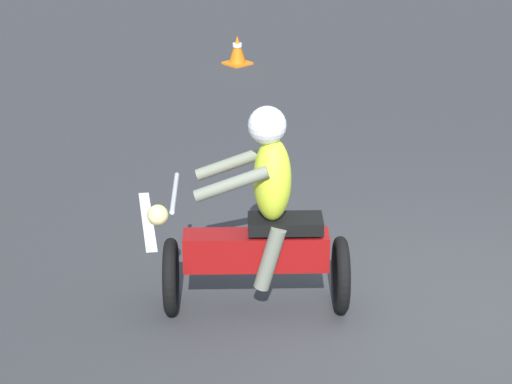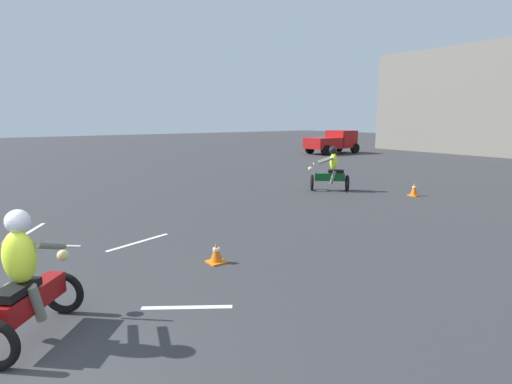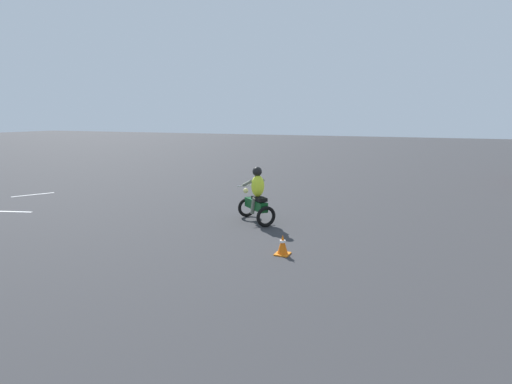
{
  "view_description": "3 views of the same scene",
  "coord_description": "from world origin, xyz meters",
  "px_view_note": "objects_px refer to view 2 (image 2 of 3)",
  "views": [
    {
      "loc": [
        -5.62,
        -3.81,
        3.9
      ],
      "look_at": [
        -1.06,
        1.17,
        1.0
      ],
      "focal_mm": 70.0,
      "sensor_mm": 36.0,
      "label": 1
    },
    {
      "loc": [
        4.24,
        0.77,
        2.7
      ],
      "look_at": [
        -3.6,
        6.37,
        0.9
      ],
      "focal_mm": 28.0,
      "sensor_mm": 36.0,
      "label": 2
    },
    {
      "loc": [
        4.49,
        16.09,
        3.1
      ],
      "look_at": [
        -6.15,
        11.57,
        0.9
      ],
      "focal_mm": 28.0,
      "sensor_mm": 36.0,
      "label": 3
    }
  ],
  "objects_px": {
    "motorcycle_rider_foreground": "(27,284)",
    "pickup_truck": "(333,141)",
    "traffic_cone_near_left": "(414,189)",
    "traffic_cone_mid_left": "(216,253)",
    "motorcycle_rider_background": "(331,172)"
  },
  "relations": [
    {
      "from": "motorcycle_rider_foreground",
      "to": "pickup_truck",
      "type": "bearing_deg",
      "value": 77.25
    },
    {
      "from": "motorcycle_rider_background",
      "to": "traffic_cone_mid_left",
      "type": "bearing_deg",
      "value": 160.43
    },
    {
      "from": "pickup_truck",
      "to": "traffic_cone_near_left",
      "type": "distance_m",
      "value": 16.78
    },
    {
      "from": "motorcycle_rider_foreground",
      "to": "traffic_cone_mid_left",
      "type": "distance_m",
      "value": 3.37
    },
    {
      "from": "motorcycle_rider_foreground",
      "to": "traffic_cone_mid_left",
      "type": "height_order",
      "value": "motorcycle_rider_foreground"
    },
    {
      "from": "motorcycle_rider_foreground",
      "to": "motorcycle_rider_background",
      "type": "bearing_deg",
      "value": 67.07
    },
    {
      "from": "motorcycle_rider_background",
      "to": "pickup_truck",
      "type": "bearing_deg",
      "value": -5.46
    },
    {
      "from": "pickup_truck",
      "to": "traffic_cone_near_left",
      "type": "xyz_separation_m",
      "value": [
        13.46,
        -10.0,
        -0.7
      ]
    },
    {
      "from": "motorcycle_rider_foreground",
      "to": "traffic_cone_mid_left",
      "type": "xyz_separation_m",
      "value": [
        -0.99,
        3.18,
        -0.54
      ]
    },
    {
      "from": "motorcycle_rider_foreground",
      "to": "traffic_cone_near_left",
      "type": "distance_m",
      "value": 12.41
    },
    {
      "from": "traffic_cone_near_left",
      "to": "traffic_cone_mid_left",
      "type": "bearing_deg",
      "value": -79.33
    },
    {
      "from": "motorcycle_rider_foreground",
      "to": "pickup_truck",
      "type": "relative_size",
      "value": 0.4
    },
    {
      "from": "motorcycle_rider_background",
      "to": "pickup_truck",
      "type": "relative_size",
      "value": 0.4
    },
    {
      "from": "motorcycle_rider_foreground",
      "to": "pickup_truck",
      "type": "height_order",
      "value": "pickup_truck"
    },
    {
      "from": "traffic_cone_near_left",
      "to": "traffic_cone_mid_left",
      "type": "distance_m",
      "value": 9.09
    }
  ]
}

